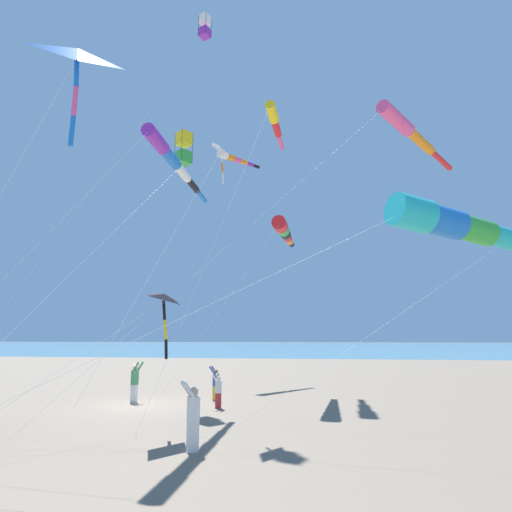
{
  "coord_description": "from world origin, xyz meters",
  "views": [
    {
      "loc": [
        19.08,
        8.42,
        3.01
      ],
      "look_at": [
        0.83,
        5.56,
        6.67
      ],
      "focal_mm": 29.17,
      "sensor_mm": 36.0,
      "label": 1
    }
  ],
  "objects_px": {
    "person_child_grey_jacket": "(216,382)",
    "kite_windsock_black_fish_shape": "(284,232)",
    "kite_windsock_white_trailing": "(234,159)",
    "kite_delta_purple_drifting": "(77,56)",
    "person_child_green_jacket": "(193,413)",
    "kite_windsock_teal_far_right": "(409,131)",
    "kite_delta_yellow_midlevel": "(164,299)",
    "kite_windsock_red_high_left": "(274,121)",
    "kite_windsock_magenta_far_left": "(174,162)",
    "kite_windsock_small_distant": "(465,228)",
    "kite_box_orange_high_right": "(184,149)",
    "kite_delta_rainbow_low_near": "(222,151)",
    "person_bystander_far": "(218,389)",
    "person_adult_flyer": "(135,380)",
    "kite_box_blue_topmost": "(205,27)"
  },
  "relations": [
    {
      "from": "person_bystander_far",
      "to": "kite_delta_yellow_midlevel",
      "type": "bearing_deg",
      "value": -7.79
    },
    {
      "from": "kite_windsock_white_trailing",
      "to": "kite_windsock_black_fish_shape",
      "type": "distance_m",
      "value": 14.65
    },
    {
      "from": "person_adult_flyer",
      "to": "kite_delta_purple_drifting",
      "type": "bearing_deg",
      "value": 13.07
    },
    {
      "from": "person_adult_flyer",
      "to": "kite_windsock_magenta_far_left",
      "type": "bearing_deg",
      "value": 36.35
    },
    {
      "from": "kite_windsock_magenta_far_left",
      "to": "kite_windsock_black_fish_shape",
      "type": "relative_size",
      "value": 1.23
    },
    {
      "from": "person_child_green_jacket",
      "to": "kite_delta_yellow_midlevel",
      "type": "xyz_separation_m",
      "value": [
        -1.99,
        -1.74,
        3.32
      ]
    },
    {
      "from": "person_child_green_jacket",
      "to": "kite_delta_yellow_midlevel",
      "type": "relative_size",
      "value": 0.35
    },
    {
      "from": "kite_box_blue_topmost",
      "to": "kite_delta_yellow_midlevel",
      "type": "bearing_deg",
      "value": 8.88
    },
    {
      "from": "kite_windsock_white_trailing",
      "to": "kite_delta_yellow_midlevel",
      "type": "height_order",
      "value": "kite_windsock_white_trailing"
    },
    {
      "from": "person_bystander_far",
      "to": "kite_windsock_teal_far_right",
      "type": "height_order",
      "value": "kite_windsock_teal_far_right"
    },
    {
      "from": "person_adult_flyer",
      "to": "kite_delta_yellow_midlevel",
      "type": "bearing_deg",
      "value": 31.17
    },
    {
      "from": "person_bystander_far",
      "to": "kite_delta_purple_drifting",
      "type": "bearing_deg",
      "value": -12.9
    },
    {
      "from": "kite_delta_yellow_midlevel",
      "to": "kite_windsock_teal_far_right",
      "type": "bearing_deg",
      "value": 114.44
    },
    {
      "from": "kite_box_blue_topmost",
      "to": "kite_windsock_teal_far_right",
      "type": "bearing_deg",
      "value": 71.58
    },
    {
      "from": "person_child_grey_jacket",
      "to": "kite_windsock_black_fish_shape",
      "type": "bearing_deg",
      "value": 116.88
    },
    {
      "from": "person_bystander_far",
      "to": "kite_box_orange_high_right",
      "type": "xyz_separation_m",
      "value": [
        -3.56,
        -3.26,
        13.35
      ]
    },
    {
      "from": "person_bystander_far",
      "to": "kite_windsock_red_high_left",
      "type": "distance_m",
      "value": 19.62
    },
    {
      "from": "person_bystander_far",
      "to": "kite_windsock_teal_far_right",
      "type": "relative_size",
      "value": 0.09
    },
    {
      "from": "kite_delta_rainbow_low_near",
      "to": "person_child_green_jacket",
      "type": "bearing_deg",
      "value": 6.81
    },
    {
      "from": "kite_windsock_red_high_left",
      "to": "kite_delta_purple_drifting",
      "type": "distance_m",
      "value": 19.54
    },
    {
      "from": "kite_windsock_magenta_far_left",
      "to": "kite_delta_yellow_midlevel",
      "type": "relative_size",
      "value": 2.16
    },
    {
      "from": "kite_windsock_teal_far_right",
      "to": "kite_delta_yellow_midlevel",
      "type": "distance_m",
      "value": 12.87
    },
    {
      "from": "kite_windsock_teal_far_right",
      "to": "kite_windsock_white_trailing",
      "type": "bearing_deg",
      "value": -143.2
    },
    {
      "from": "kite_windsock_magenta_far_left",
      "to": "kite_windsock_red_high_left",
      "type": "distance_m",
      "value": 14.67
    },
    {
      "from": "kite_windsock_white_trailing",
      "to": "kite_windsock_small_distant",
      "type": "height_order",
      "value": "kite_windsock_white_trailing"
    },
    {
      "from": "kite_box_orange_high_right",
      "to": "kite_delta_rainbow_low_near",
      "type": "bearing_deg",
      "value": 34.4
    },
    {
      "from": "kite_box_orange_high_right",
      "to": "kite_box_blue_topmost",
      "type": "bearing_deg",
      "value": 58.42
    },
    {
      "from": "kite_windsock_white_trailing",
      "to": "kite_windsock_black_fish_shape",
      "type": "relative_size",
      "value": 2.0
    },
    {
      "from": "kite_windsock_red_high_left",
      "to": "kite_delta_purple_drifting",
      "type": "xyz_separation_m",
      "value": [
        17.68,
        -3.75,
        -7.44
      ]
    },
    {
      "from": "person_bystander_far",
      "to": "kite_windsock_white_trailing",
      "type": "distance_m",
      "value": 22.45
    },
    {
      "from": "kite_delta_rainbow_low_near",
      "to": "kite_delta_yellow_midlevel",
      "type": "distance_m",
      "value": 7.69
    },
    {
      "from": "kite_windsock_white_trailing",
      "to": "kite_delta_purple_drifting",
      "type": "bearing_deg",
      "value": 0.86
    },
    {
      "from": "person_child_grey_jacket",
      "to": "kite_windsock_teal_far_right",
      "type": "distance_m",
      "value": 14.87
    },
    {
      "from": "person_child_green_jacket",
      "to": "kite_box_orange_high_right",
      "type": "height_order",
      "value": "kite_box_orange_high_right"
    },
    {
      "from": "person_adult_flyer",
      "to": "kite_box_blue_topmost",
      "type": "height_order",
      "value": "kite_box_blue_topmost"
    },
    {
      "from": "person_adult_flyer",
      "to": "person_bystander_far",
      "type": "xyz_separation_m",
      "value": [
        1.08,
        4.42,
        -0.23
      ]
    },
    {
      "from": "person_child_grey_jacket",
      "to": "kite_windsock_white_trailing",
      "type": "bearing_deg",
      "value": -171.7
    },
    {
      "from": "person_child_green_jacket",
      "to": "kite_windsock_black_fish_shape",
      "type": "height_order",
      "value": "kite_windsock_black_fish_shape"
    },
    {
      "from": "person_adult_flyer",
      "to": "person_child_green_jacket",
      "type": "bearing_deg",
      "value": 33.84
    },
    {
      "from": "kite_delta_rainbow_low_near",
      "to": "kite_windsock_red_high_left",
      "type": "bearing_deg",
      "value": 173.14
    },
    {
      "from": "kite_windsock_red_high_left",
      "to": "kite_windsock_small_distant",
      "type": "xyz_separation_m",
      "value": [
        16.34,
        6.6,
        -12.58
      ]
    },
    {
      "from": "person_child_green_jacket",
      "to": "kite_windsock_black_fish_shape",
      "type": "bearing_deg",
      "value": 171.61
    },
    {
      "from": "person_child_grey_jacket",
      "to": "kite_windsock_red_high_left",
      "type": "distance_m",
      "value": 18.75
    },
    {
      "from": "person_bystander_far",
      "to": "kite_box_blue_topmost",
      "type": "relative_size",
      "value": 0.07
    },
    {
      "from": "kite_delta_rainbow_low_near",
      "to": "kite_box_orange_high_right",
      "type": "relative_size",
      "value": 0.74
    },
    {
      "from": "kite_windsock_black_fish_shape",
      "to": "kite_box_orange_high_right",
      "type": "distance_m",
      "value": 7.94
    },
    {
      "from": "kite_windsock_magenta_far_left",
      "to": "kite_delta_purple_drifting",
      "type": "distance_m",
      "value": 5.94
    },
    {
      "from": "person_child_green_jacket",
      "to": "person_adult_flyer",
      "type": "bearing_deg",
      "value": -146.16
    },
    {
      "from": "kite_box_blue_topmost",
      "to": "kite_windsock_black_fish_shape",
      "type": "bearing_deg",
      "value": 104.55
    },
    {
      "from": "kite_box_blue_topmost",
      "to": "kite_delta_rainbow_low_near",
      "type": "xyz_separation_m",
      "value": [
        4.54,
        2.33,
        -10.45
      ]
    }
  ]
}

